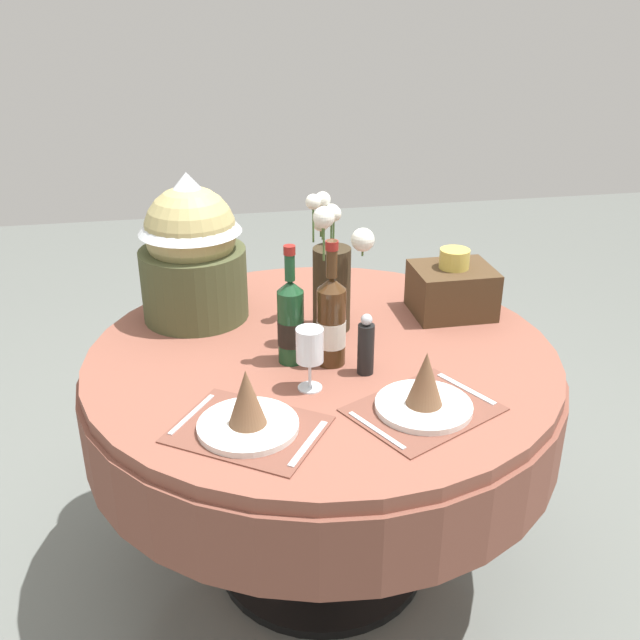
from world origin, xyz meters
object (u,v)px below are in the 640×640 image
object	(u,v)px
place_setting_left	(248,413)
gift_tub_back_left	(191,244)
pepper_mill	(366,346)
place_setting_right	(424,394)
wine_bottle_left	(331,320)
wine_glass_left	(310,347)
flower_vase	(332,272)
woven_basket_side_right	(452,288)
wine_bottle_centre	(291,321)
dining_table	(322,396)

from	to	relation	value
place_setting_left	gift_tub_back_left	distance (m)	0.71
pepper_mill	place_setting_left	bearing A→B (deg)	-147.03
place_setting_right	wine_bottle_left	world-z (taller)	wine_bottle_left
wine_glass_left	wine_bottle_left	bearing A→B (deg)	57.28
pepper_mill	wine_bottle_left	bearing A→B (deg)	137.62
flower_vase	woven_basket_side_right	bearing A→B (deg)	5.82
place_setting_right	woven_basket_side_right	xyz separation A→B (m)	(0.27, 0.54, 0.04)
flower_vase	wine_bottle_centre	world-z (taller)	flower_vase
place_setting_left	place_setting_right	size ratio (longest dim) A/B	1.01
gift_tub_back_left	woven_basket_side_right	xyz separation A→B (m)	(0.80, -0.12, -0.16)
dining_table	woven_basket_side_right	world-z (taller)	woven_basket_side_right
place_setting_left	wine_bottle_left	size ratio (longest dim) A/B	1.20
wine_glass_left	flower_vase	bearing A→B (deg)	69.64
wine_glass_left	woven_basket_side_right	size ratio (longest dim) A/B	0.70
dining_table	gift_tub_back_left	world-z (taller)	gift_tub_back_left
wine_bottle_centre	gift_tub_back_left	distance (m)	0.45
gift_tub_back_left	woven_basket_side_right	world-z (taller)	gift_tub_back_left
gift_tub_back_left	woven_basket_side_right	size ratio (longest dim) A/B	1.87
place_setting_left	wine_bottle_centre	distance (m)	0.36
wine_bottle_centre	wine_bottle_left	bearing A→B (deg)	-16.32
place_setting_left	wine_bottle_left	bearing A→B (deg)	48.48
pepper_mill	woven_basket_side_right	size ratio (longest dim) A/B	0.71
gift_tub_back_left	woven_basket_side_right	distance (m)	0.82
place_setting_right	flower_vase	size ratio (longest dim) A/B	1.03
wine_bottle_centre	pepper_mill	world-z (taller)	wine_bottle_centre
woven_basket_side_right	gift_tub_back_left	bearing A→B (deg)	171.18
place_setting_right	gift_tub_back_left	bearing A→B (deg)	128.50
dining_table	pepper_mill	size ratio (longest dim) A/B	7.90
wine_bottle_left	wine_bottle_centre	distance (m)	0.11
dining_table	wine_glass_left	bearing A→B (deg)	-109.17
flower_vase	pepper_mill	size ratio (longest dim) A/B	2.36
dining_table	place_setting_left	bearing A→B (deg)	-123.83
dining_table	wine_glass_left	size ratio (longest dim) A/B	8.03
wine_bottle_centre	woven_basket_side_right	world-z (taller)	wine_bottle_centre
woven_basket_side_right	place_setting_left	bearing A→B (deg)	-141.74
wine_bottle_centre	gift_tub_back_left	size ratio (longest dim) A/B	0.74
place_setting_right	pepper_mill	distance (m)	0.23
wine_bottle_centre	gift_tub_back_left	world-z (taller)	gift_tub_back_left
wine_glass_left	woven_basket_side_right	world-z (taller)	woven_basket_side_right
wine_bottle_left	woven_basket_side_right	bearing A→B (deg)	30.50
flower_vase	woven_basket_side_right	distance (m)	0.41
place_setting_right	flower_vase	world-z (taller)	flower_vase
dining_table	pepper_mill	world-z (taller)	pepper_mill
dining_table	wine_bottle_left	size ratio (longest dim) A/B	3.86
dining_table	woven_basket_side_right	bearing A→B (deg)	21.92
flower_vase	wine_bottle_left	bearing A→B (deg)	-102.10
flower_vase	pepper_mill	xyz separation A→B (m)	(0.03, -0.29, -0.10)
flower_vase	gift_tub_back_left	distance (m)	0.44
place_setting_left	flower_vase	distance (m)	0.61
flower_vase	dining_table	bearing A→B (deg)	-112.05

